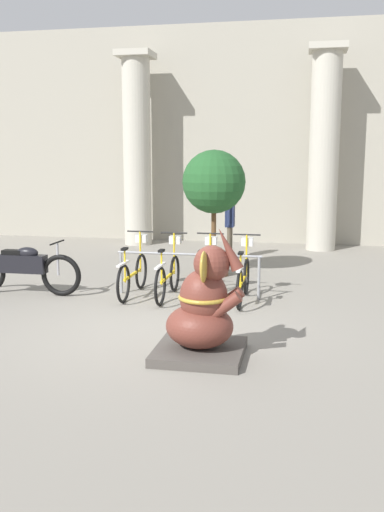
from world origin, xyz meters
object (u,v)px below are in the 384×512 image
bicycle_0 (133,272)px  potted_tree (214,188)px  elephant_statue (203,313)px  bicycle_1 (168,275)px  bicycle_2 (206,276)px  bicycle_3 (243,277)px  motorcycle (23,268)px  person_pedestrian (230,220)px

bicycle_0 → potted_tree: (1.12, 1.95, 1.40)m
bicycle_0 → elephant_statue: size_ratio=1.05×
bicycle_1 → potted_tree: (0.47, 2.01, 1.40)m
bicycle_2 → bicycle_3: bearing=-2.5°
bicycle_2 → motorcycle: (-3.23, -0.30, 0.07)m
motorcycle → potted_tree: bearing=36.7°
potted_tree → elephant_statue: bearing=-82.4°
elephant_statue → person_pedestrian: (-0.57, 6.80, 0.38)m
bicycle_3 → elephant_statue: bearing=-93.9°
bicycle_1 → potted_tree: potted_tree is taller
bicycle_1 → elephant_statue: bearing=-68.3°
bicycle_0 → bicycle_2: bearing=-1.0°
bicycle_2 → person_pedestrian: person_pedestrian is taller
motorcycle → potted_tree: 4.03m
motorcycle → person_pedestrian: person_pedestrian is taller
bicycle_0 → person_pedestrian: person_pedestrian is taller
bicycle_0 → person_pedestrian: (1.19, 3.93, 0.53)m
bicycle_0 → bicycle_3: same height
potted_tree → bicycle_1: bearing=-103.1°
bicycle_2 → bicycle_3: same height
potted_tree → bicycle_2: bearing=-84.7°
bicycle_1 → person_pedestrian: person_pedestrian is taller
person_pedestrian → bicycle_0: bearing=-106.9°
elephant_statue → person_pedestrian: bearing=94.8°
bicycle_0 → elephant_statue: (1.76, -2.87, 0.15)m
bicycle_0 → motorcycle: bicycle_0 is taller
bicycle_0 → bicycle_1: bearing=-5.6°
bicycle_3 → elephant_statue: 2.83m
elephant_statue → motorcycle: (-3.70, 2.54, -0.08)m
bicycle_0 → motorcycle: size_ratio=0.79×
bicycle_0 → potted_tree: bearing=60.1°
bicycle_1 → motorcycle: (-2.58, -0.26, 0.07)m
motorcycle → potted_tree: (3.05, 2.27, 1.32)m
bicycle_0 → motorcycle: bearing=-170.5°
bicycle_3 → elephant_statue: (-0.19, -2.82, 0.15)m
person_pedestrian → bicycle_2: bearing=-88.4°
bicycle_2 → bicycle_3: (0.65, -0.03, 0.00)m
motorcycle → person_pedestrian: (3.12, 4.25, 0.46)m
bicycle_1 → motorcycle: bearing=-174.2°
bicycle_1 → person_pedestrian: 4.07m
bicycle_0 → elephant_statue: elephant_statue is taller
bicycle_0 → bicycle_2: same height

